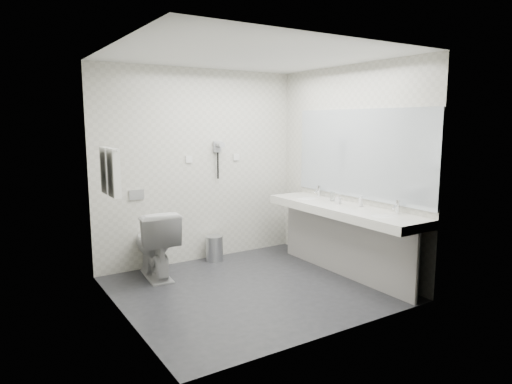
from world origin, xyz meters
TOP-DOWN VIEW (x-y plane):
  - floor at (0.00, 0.00)m, footprint 2.80×2.80m
  - ceiling at (0.00, 0.00)m, footprint 2.80×2.80m
  - wall_back at (0.00, 1.30)m, footprint 2.80×0.00m
  - wall_front at (0.00, -1.30)m, footprint 2.80×0.00m
  - wall_left at (-1.40, 0.00)m, footprint 0.00×2.60m
  - wall_right at (1.40, 0.00)m, footprint 0.00×2.60m
  - vanity_counter at (1.12, -0.20)m, footprint 0.55×2.20m
  - vanity_panel at (1.15, -0.20)m, footprint 0.03×2.15m
  - vanity_post_near at (1.18, -1.24)m, footprint 0.06×0.06m
  - vanity_post_far at (1.18, 0.84)m, footprint 0.06×0.06m
  - mirror at (1.39, -0.20)m, footprint 0.02×2.20m
  - basin_near at (1.12, -0.85)m, footprint 0.40×0.31m
  - basin_far at (1.12, 0.45)m, footprint 0.40×0.31m
  - faucet_near at (1.32, -0.85)m, footprint 0.04×0.04m
  - faucet_far at (1.32, 0.45)m, footprint 0.04×0.04m
  - soap_bottle_a at (1.17, -0.09)m, footprint 0.06×0.06m
  - soap_bottle_c at (1.27, -0.35)m, footprint 0.05×0.05m
  - glass_left at (1.26, 0.12)m, footprint 0.08×0.08m
  - toilet at (-0.76, 0.95)m, footprint 0.53×0.84m
  - flush_plate at (-0.85, 1.29)m, footprint 0.18×0.02m
  - pedal_bin at (0.12, 1.13)m, footprint 0.25×0.25m
  - bin_lid at (0.12, 1.13)m, footprint 0.23×0.23m
  - towel_rail at (-1.35, 0.55)m, footprint 0.02×0.62m
  - towel_near at (-1.34, 0.41)m, footprint 0.07×0.24m
  - towel_far at (-1.34, 0.69)m, footprint 0.07×0.24m
  - dryer_cradle at (0.25, 1.27)m, footprint 0.10×0.04m
  - dryer_barrel at (0.25, 1.20)m, footprint 0.08×0.14m
  - dryer_cord at (0.25, 1.26)m, footprint 0.02×0.02m
  - switch_plate_a at (-0.15, 1.29)m, footprint 0.09×0.02m
  - switch_plate_b at (0.55, 1.29)m, footprint 0.09×0.02m

SIDE VIEW (x-z plane):
  - floor at x=0.00m, z-range 0.00..0.00m
  - pedal_bin at x=0.12m, z-range 0.00..0.32m
  - bin_lid at x=0.12m, z-range 0.32..0.33m
  - vanity_panel at x=1.15m, z-range 0.00..0.75m
  - vanity_post_near at x=1.18m, z-range 0.00..0.75m
  - vanity_post_far at x=1.18m, z-range 0.00..0.75m
  - toilet at x=-0.76m, z-range 0.00..0.81m
  - vanity_counter at x=1.12m, z-range 0.75..0.85m
  - basin_near at x=1.12m, z-range 0.81..0.86m
  - basin_far at x=1.12m, z-range 0.81..0.86m
  - glass_left at x=1.26m, z-range 0.85..0.96m
  - soap_bottle_a at x=1.17m, z-range 0.85..0.97m
  - soap_bottle_c at x=1.27m, z-range 0.85..0.99m
  - faucet_near at x=1.32m, z-range 0.85..1.00m
  - faucet_far at x=1.32m, z-range 0.85..1.00m
  - flush_plate at x=-0.85m, z-range 0.89..1.01m
  - wall_back at x=0.00m, z-range -0.15..2.65m
  - wall_front at x=0.00m, z-range -0.15..2.65m
  - wall_left at x=-1.40m, z-range -0.05..2.55m
  - wall_right at x=1.40m, z-range -0.05..2.55m
  - dryer_cord at x=0.25m, z-range 1.07..1.43m
  - towel_near at x=-1.34m, z-range 1.09..1.57m
  - towel_far at x=-1.34m, z-range 1.09..1.57m
  - switch_plate_a at x=-0.15m, z-range 1.31..1.40m
  - switch_plate_b at x=0.55m, z-range 1.31..1.40m
  - mirror at x=1.39m, z-range 0.92..1.98m
  - dryer_cradle at x=0.25m, z-range 1.43..1.57m
  - dryer_barrel at x=0.25m, z-range 1.49..1.57m
  - towel_rail at x=-1.35m, z-range 1.54..1.56m
  - ceiling at x=0.00m, z-range 2.50..2.50m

